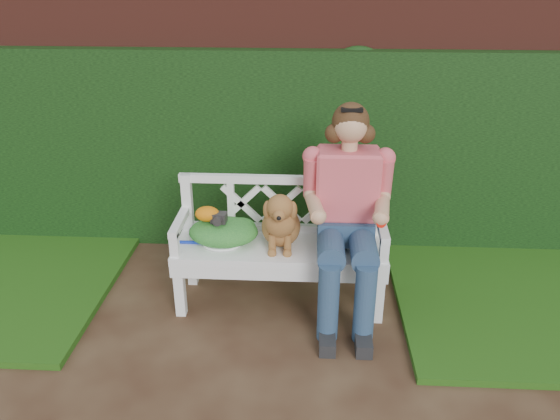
{
  "coord_description": "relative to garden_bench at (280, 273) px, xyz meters",
  "views": [
    {
      "loc": [
        0.42,
        -2.69,
        2.33
      ],
      "look_at": [
        0.22,
        0.75,
        0.75
      ],
      "focal_mm": 35.0,
      "sensor_mm": 36.0,
      "label": 1
    }
  ],
  "objects": [
    {
      "name": "ground",
      "position": [
        -0.22,
        -0.75,
        -0.24
      ],
      "size": [
        60.0,
        60.0,
        0.0
      ],
      "primitive_type": "plane",
      "color": "#321A11"
    },
    {
      "name": "brick_wall",
      "position": [
        -0.22,
        1.15,
        0.86
      ],
      "size": [
        10.0,
        0.3,
        2.2
      ],
      "primitive_type": "cube",
      "color": "#5C271D",
      "rests_on": "ground"
    },
    {
      "name": "ivy_hedge",
      "position": [
        -0.22,
        0.93,
        0.61
      ],
      "size": [
        10.0,
        0.18,
        1.7
      ],
      "primitive_type": "cube",
      "color": "#1E4A17",
      "rests_on": "ground"
    },
    {
      "name": "garden_bench",
      "position": [
        0.0,
        0.0,
        0.0
      ],
      "size": [
        1.59,
        0.63,
        0.48
      ],
      "primitive_type": null,
      "rotation": [
        0.0,
        0.0,
        -0.02
      ],
      "color": "white",
      "rests_on": "ground"
    },
    {
      "name": "seated_woman",
      "position": [
        0.46,
        -0.02,
        0.52
      ],
      "size": [
        0.91,
        1.03,
        1.52
      ],
      "primitive_type": null,
      "rotation": [
        0.0,
        0.0,
        -0.36
      ],
      "color": "#DB2E49",
      "rests_on": "ground"
    },
    {
      "name": "dog",
      "position": [
        0.01,
        -0.02,
        0.46
      ],
      "size": [
        0.41,
        0.48,
        0.44
      ],
      "primitive_type": null,
      "rotation": [
        0.0,
        0.0,
        0.35
      ],
      "color": "#9F6144",
      "rests_on": "garden_bench"
    },
    {
      "name": "tennis_racket",
      "position": [
        -0.44,
        -0.03,
        0.25
      ],
      "size": [
        0.55,
        0.29,
        0.03
      ],
      "primitive_type": null,
      "rotation": [
        0.0,
        0.0,
        0.13
      ],
      "color": "white",
      "rests_on": "garden_bench"
    },
    {
      "name": "green_bag",
      "position": [
        -0.41,
        0.02,
        0.32
      ],
      "size": [
        0.61,
        0.55,
        0.17
      ],
      "primitive_type": null,
      "rotation": [
        0.0,
        0.0,
        0.43
      ],
      "color": "#136C1C",
      "rests_on": "garden_bench"
    },
    {
      "name": "camera_item",
      "position": [
        -0.43,
        -0.01,
        0.45
      ],
      "size": [
        0.11,
        0.09,
        0.07
      ],
      "primitive_type": "cube",
      "rotation": [
        0.0,
        0.0,
        -0.09
      ],
      "color": "#272525",
      "rests_on": "green_bag"
    },
    {
      "name": "baseball_glove",
      "position": [
        -0.51,
        0.01,
        0.46
      ],
      "size": [
        0.19,
        0.15,
        0.11
      ],
      "primitive_type": "ellipsoid",
      "rotation": [
        0.0,
        0.0,
        0.17
      ],
      "color": "orange",
      "rests_on": "green_bag"
    }
  ]
}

